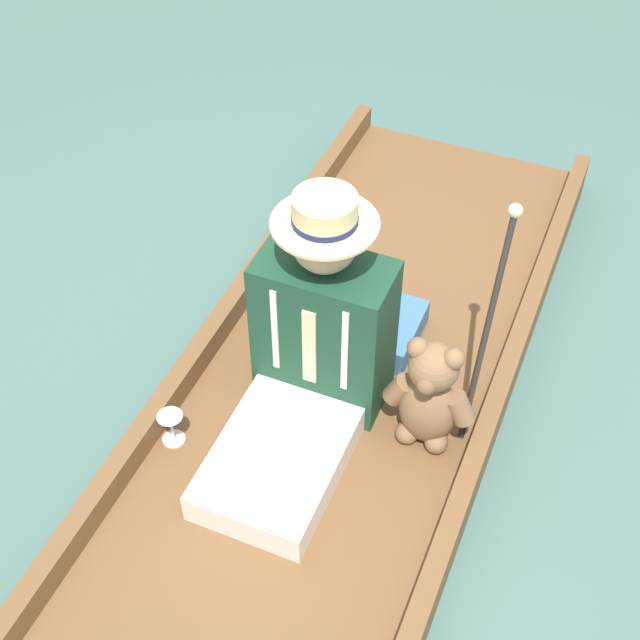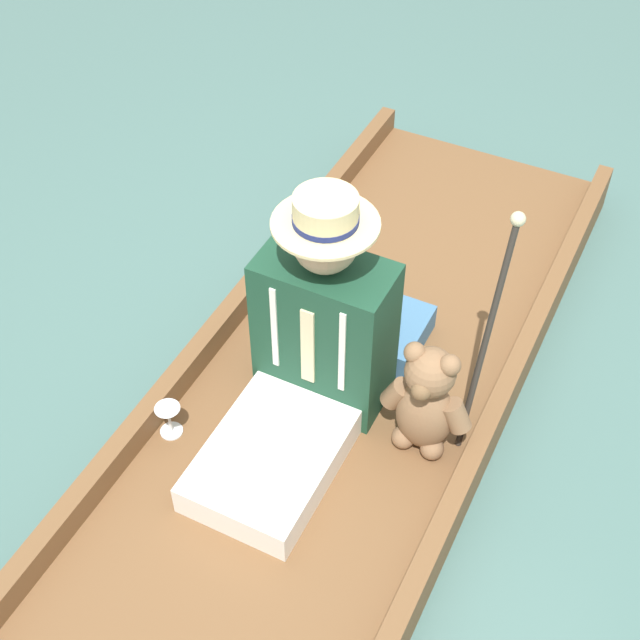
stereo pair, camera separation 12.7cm
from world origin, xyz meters
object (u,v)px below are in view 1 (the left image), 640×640
Objects in this scene: teddy_bear at (429,396)px; wine_glass at (171,422)px; walking_cane at (492,307)px; seated_person at (313,351)px.

wine_glass is (0.73, 0.32, -0.11)m from teddy_bear.
teddy_bear is 0.55× the size of walking_cane.
wine_glass is at bearing 23.85° from teddy_bear.
teddy_bear is 3.55× the size of wine_glass.
walking_cane is at bearing -148.87° from wine_glass.
wine_glass is 1.05m from walking_cane.
seated_person reaches higher than wine_glass.
seated_person is 1.88× the size of teddy_bear.
teddy_bear is at bearing -167.59° from seated_person.
walking_cane reaches higher than teddy_bear.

